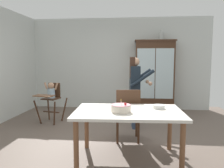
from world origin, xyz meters
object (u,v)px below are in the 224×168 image
at_px(china_cabinet, 154,76).
at_px(adult_person, 135,84).
at_px(dining_table, 128,116).
at_px(serving_bowl, 159,107).
at_px(birthday_cake, 121,108).
at_px(dining_chair_far_side, 128,112).
at_px(ceramic_vase, 161,36).
at_px(high_chair_with_toddler, 51,95).

height_order(china_cabinet, adult_person, china_cabinet).
relative_size(dining_table, serving_bowl, 8.90).
bearing_deg(birthday_cake, dining_chair_far_side, 85.24).
bearing_deg(ceramic_vase, adult_person, -112.50).
bearing_deg(serving_bowl, birthday_cake, -152.08).
xyz_separation_m(adult_person, dining_chair_far_side, (-0.12, -0.86, -0.41)).
relative_size(high_chair_with_toddler, serving_bowl, 5.28).
distance_m(high_chair_with_toddler, serving_bowl, 2.82).
relative_size(china_cabinet, dining_chair_far_side, 2.11).
bearing_deg(adult_person, high_chair_with_toddler, 77.94).
bearing_deg(serving_bowl, china_cabinet, 86.75).
xyz_separation_m(china_cabinet, dining_table, (-0.63, -3.26, -0.36)).
distance_m(adult_person, serving_bowl, 1.44).
bearing_deg(dining_chair_far_side, adult_person, -103.61).
bearing_deg(dining_table, ceramic_vase, 76.38).
xyz_separation_m(high_chair_with_toddler, adult_person, (1.95, -0.21, 0.31)).
relative_size(china_cabinet, dining_table, 1.26).
bearing_deg(serving_bowl, adult_person, 104.91).
distance_m(high_chair_with_toddler, adult_person, 1.99).
height_order(china_cabinet, high_chair_with_toddler, china_cabinet).
relative_size(adult_person, serving_bowl, 8.50).
relative_size(birthday_cake, dining_chair_far_side, 0.29).
xyz_separation_m(serving_bowl, dining_chair_far_side, (-0.49, 0.52, -0.21)).
height_order(adult_person, serving_bowl, adult_person).
xyz_separation_m(birthday_cake, dining_chair_far_side, (0.07, 0.82, -0.24)).
xyz_separation_m(ceramic_vase, adult_person, (-0.70, -1.69, -1.17)).
bearing_deg(china_cabinet, adult_person, -107.80).
bearing_deg(adult_person, dining_table, 170.77).
bearing_deg(china_cabinet, dining_chair_far_side, -104.59).
distance_m(dining_table, dining_chair_far_side, 0.72).
height_order(ceramic_vase, high_chair_with_toddler, ceramic_vase).
xyz_separation_m(birthday_cake, serving_bowl, (0.56, 0.30, -0.03)).
height_order(dining_table, dining_chair_far_side, dining_chair_far_side).
distance_m(dining_table, serving_bowl, 0.51).
height_order(china_cabinet, serving_bowl, china_cabinet).
bearing_deg(dining_chair_far_side, high_chair_with_toddler, -35.79).
distance_m(high_chair_with_toddler, birthday_cake, 2.59).
height_order(ceramic_vase, birthday_cake, ceramic_vase).
distance_m(china_cabinet, serving_bowl, 3.09).
xyz_separation_m(ceramic_vase, high_chair_with_toddler, (-2.66, -1.48, -1.49)).
xyz_separation_m(high_chair_with_toddler, birthday_cake, (1.77, -1.89, 0.14)).
xyz_separation_m(dining_table, dining_chair_far_side, (-0.03, 0.71, -0.10)).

